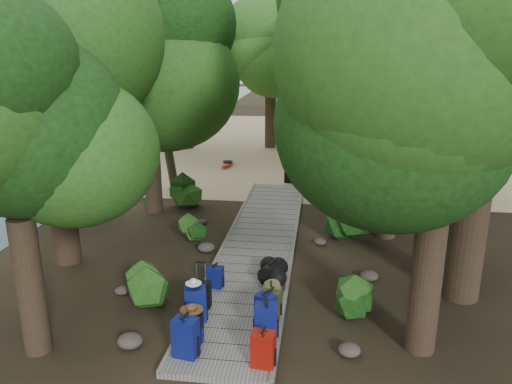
% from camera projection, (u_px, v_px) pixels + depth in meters
% --- Properties ---
extents(ground, '(120.00, 120.00, 0.00)m').
position_uv_depth(ground, '(255.00, 261.00, 13.09)').
color(ground, '#302618').
rests_on(ground, ground).
extents(sand_beach, '(40.00, 22.00, 0.02)m').
position_uv_depth(sand_beach, '(293.00, 144.00, 28.29)').
color(sand_beach, tan).
rests_on(sand_beach, ground).
extents(boardwalk, '(2.00, 12.00, 0.12)m').
position_uv_depth(boardwalk, '(259.00, 244.00, 14.02)').
color(boardwalk, gray).
rests_on(boardwalk, ground).
extents(backpack_left_a, '(0.48, 0.38, 0.81)m').
position_uv_depth(backpack_left_a, '(186.00, 335.00, 8.79)').
color(backpack_left_a, navy).
rests_on(backpack_left_a, boardwalk).
extents(backpack_left_b, '(0.36, 0.26, 0.65)m').
position_uv_depth(backpack_left_b, '(193.00, 326.00, 9.23)').
color(backpack_left_b, black).
rests_on(backpack_left_b, boardwalk).
extents(backpack_left_c, '(0.49, 0.41, 0.79)m').
position_uv_depth(backpack_left_c, '(196.00, 302.00, 9.94)').
color(backpack_left_c, navy).
rests_on(backpack_left_c, boardwalk).
extents(backpack_left_d, '(0.40, 0.32, 0.54)m').
position_uv_depth(backpack_left_d, '(215.00, 276.00, 11.36)').
color(backpack_left_d, navy).
rests_on(backpack_left_d, boardwalk).
extents(backpack_right_a, '(0.43, 0.33, 0.71)m').
position_uv_depth(backpack_right_a, '(263.00, 347.00, 8.53)').
color(backpack_right_a, '#941003').
rests_on(backpack_right_a, boardwalk).
extents(backpack_right_b, '(0.45, 0.33, 0.76)m').
position_uv_depth(backpack_right_b, '(266.00, 319.00, 9.36)').
color(backpack_right_b, navy).
rests_on(backpack_right_b, boardwalk).
extents(backpack_right_c, '(0.45, 0.40, 0.64)m').
position_uv_depth(backpack_right_c, '(265.00, 307.00, 9.92)').
color(backpack_right_c, navy).
rests_on(backpack_right_c, boardwalk).
extents(backpack_right_d, '(0.44, 0.37, 0.59)m').
position_uv_depth(backpack_right_d, '(271.00, 302.00, 10.15)').
color(backpack_right_d, '#2D3617').
rests_on(backpack_right_d, boardwalk).
extents(duffel_right_khaki, '(0.40, 0.56, 0.35)m').
position_uv_depth(duffel_right_khaki, '(271.00, 292.00, 10.81)').
color(duffel_right_khaki, olive).
rests_on(duffel_right_khaki, boardwalk).
extents(duffel_right_black, '(0.68, 0.83, 0.45)m').
position_uv_depth(duffel_right_black, '(273.00, 271.00, 11.69)').
color(duffel_right_black, black).
rests_on(duffel_right_black, boardwalk).
extents(suitcase_on_boardwalk, '(0.39, 0.23, 0.59)m').
position_uv_depth(suitcase_on_boardwalk, '(202.00, 294.00, 10.47)').
color(suitcase_on_boardwalk, black).
rests_on(suitcase_on_boardwalk, boardwalk).
extents(lone_suitcase_on_sand, '(0.47, 0.33, 0.67)m').
position_uv_depth(lone_suitcase_on_sand, '(290.00, 175.00, 20.30)').
color(lone_suitcase_on_sand, black).
rests_on(lone_suitcase_on_sand, sand_beach).
extents(hat_brown, '(0.43, 0.43, 0.13)m').
position_uv_depth(hat_brown, '(191.00, 307.00, 9.15)').
color(hat_brown, '#51351E').
rests_on(hat_brown, backpack_left_b).
extents(hat_white, '(0.32, 0.32, 0.11)m').
position_uv_depth(hat_white, '(193.00, 281.00, 9.84)').
color(hat_white, silver).
rests_on(hat_white, backpack_left_c).
extents(kayak, '(1.03, 3.30, 0.32)m').
position_uv_depth(kayak, '(228.00, 163.00, 23.08)').
color(kayak, '#B1180F').
rests_on(kayak, sand_beach).
extents(sun_lounger, '(0.53, 1.63, 0.53)m').
position_uv_depth(sun_lounger, '(360.00, 171.00, 21.13)').
color(sun_lounger, silver).
rests_on(sun_lounger, sand_beach).
extents(tree_right_a, '(4.73, 4.73, 7.88)m').
position_uv_depth(tree_right_a, '(441.00, 140.00, 8.19)').
color(tree_right_a, black).
rests_on(tree_right_a, ground).
extents(tree_right_b, '(6.30, 6.30, 11.24)m').
position_uv_depth(tree_right_b, '(493.00, 35.00, 9.64)').
color(tree_right_b, black).
rests_on(tree_right_b, ground).
extents(tree_right_c, '(5.64, 5.64, 9.75)m').
position_uv_depth(tree_right_c, '(396.00, 67.00, 13.41)').
color(tree_right_c, black).
rests_on(tree_right_c, ground).
extents(tree_right_d, '(5.99, 5.99, 10.97)m').
position_uv_depth(tree_right_d, '(473.00, 43.00, 14.54)').
color(tree_right_d, black).
rests_on(tree_right_d, ground).
extents(tree_right_e, '(5.39, 5.39, 9.71)m').
position_uv_depth(tree_right_e, '(394.00, 61.00, 18.03)').
color(tree_right_e, black).
rests_on(tree_right_e, ground).
extents(tree_right_f, '(5.26, 5.26, 9.40)m').
position_uv_depth(tree_right_f, '(441.00, 64.00, 19.82)').
color(tree_right_f, black).
rests_on(tree_right_f, ground).
extents(tree_left_a, '(4.09, 4.09, 6.82)m').
position_uv_depth(tree_left_a, '(14.00, 172.00, 8.30)').
color(tree_left_a, black).
rests_on(tree_left_a, ground).
extents(tree_left_b, '(5.33, 5.33, 9.59)m').
position_uv_depth(tree_left_b, '(47.00, 74.00, 11.70)').
color(tree_left_b, black).
rests_on(tree_left_b, ground).
extents(tree_left_c, '(4.72, 4.72, 8.20)m').
position_uv_depth(tree_left_c, '(147.00, 89.00, 15.82)').
color(tree_left_c, black).
rests_on(tree_left_c, ground).
extents(tree_back_a, '(4.82, 4.82, 8.35)m').
position_uv_depth(tree_back_a, '(271.00, 69.00, 26.26)').
color(tree_back_a, black).
rests_on(tree_back_a, ground).
extents(tree_back_b, '(5.73, 5.73, 10.23)m').
position_uv_depth(tree_back_b, '(330.00, 51.00, 26.84)').
color(tree_back_b, black).
rests_on(tree_back_b, ground).
extents(tree_back_c, '(5.60, 5.60, 10.08)m').
position_uv_depth(tree_back_c, '(384.00, 52.00, 26.29)').
color(tree_back_c, black).
rests_on(tree_back_c, ground).
extents(tree_back_d, '(4.86, 4.86, 8.10)m').
position_uv_depth(tree_back_d, '(185.00, 72.00, 26.09)').
color(tree_back_d, black).
rests_on(tree_back_d, ground).
extents(palm_right_a, '(4.74, 4.74, 8.08)m').
position_uv_depth(palm_right_a, '(358.00, 86.00, 17.56)').
color(palm_right_a, '#164212').
rests_on(palm_right_a, ground).
extents(palm_right_b, '(4.28, 4.28, 8.28)m').
position_uv_depth(palm_right_b, '(405.00, 76.00, 21.64)').
color(palm_right_b, '#164212').
rests_on(palm_right_b, ground).
extents(palm_right_c, '(4.35, 4.35, 6.92)m').
position_uv_depth(palm_right_c, '(351.00, 89.00, 23.26)').
color(palm_right_c, '#164212').
rests_on(palm_right_c, ground).
extents(palm_left_a, '(4.66, 4.66, 7.41)m').
position_uv_depth(palm_left_a, '(163.00, 93.00, 18.73)').
color(palm_left_a, '#164212').
rests_on(palm_left_a, ground).
extents(rock_left_a, '(0.48, 0.43, 0.27)m').
position_uv_depth(rock_left_a, '(130.00, 341.00, 9.32)').
color(rock_left_a, '#4C473F').
rests_on(rock_left_a, ground).
extents(rock_left_b, '(0.35, 0.31, 0.19)m').
position_uv_depth(rock_left_b, '(122.00, 290.00, 11.31)').
color(rock_left_b, '#4C473F').
rests_on(rock_left_b, ground).
extents(rock_left_c, '(0.46, 0.41, 0.25)m').
position_uv_depth(rock_left_c, '(206.00, 247.00, 13.62)').
color(rock_left_c, '#4C473F').
rests_on(rock_left_c, ground).
extents(rock_left_d, '(0.27, 0.25, 0.15)m').
position_uv_depth(rock_left_d, '(202.00, 222.00, 15.73)').
color(rock_left_d, '#4C473F').
rests_on(rock_left_d, ground).
extents(rock_right_a, '(0.42, 0.38, 0.23)m').
position_uv_depth(rock_right_a, '(349.00, 350.00, 9.07)').
color(rock_right_a, '#4C473F').
rests_on(rock_right_a, ground).
extents(rock_right_b, '(0.43, 0.39, 0.24)m').
position_uv_depth(rock_right_b, '(369.00, 276.00, 11.96)').
color(rock_right_b, '#4C473F').
rests_on(rock_right_b, ground).
extents(rock_right_c, '(0.34, 0.30, 0.18)m').
position_uv_depth(rock_right_c, '(320.00, 242.00, 14.10)').
color(rock_right_c, '#4C473F').
rests_on(rock_right_c, ground).
extents(rock_right_d, '(0.59, 0.53, 0.32)m').
position_uv_depth(rock_right_d, '(344.00, 211.00, 16.50)').
color(rock_right_d, '#4C473F').
rests_on(rock_right_d, ground).
extents(shrub_left_a, '(0.95, 0.95, 0.86)m').
position_uv_depth(shrub_left_a, '(146.00, 286.00, 10.77)').
color(shrub_left_a, '#1F4B16').
rests_on(shrub_left_a, ground).
extents(shrub_left_b, '(0.81, 0.81, 0.73)m').
position_uv_depth(shrub_left_b, '(193.00, 231.00, 14.18)').
color(shrub_left_b, '#1F4B16').
rests_on(shrub_left_b, ground).
extents(shrub_left_c, '(1.18, 1.18, 1.06)m').
position_uv_depth(shrub_left_c, '(186.00, 191.00, 17.36)').
color(shrub_left_c, '#1F4B16').
rests_on(shrub_left_c, ground).
extents(shrub_right_a, '(0.94, 0.94, 0.84)m').
position_uv_depth(shrub_right_a, '(356.00, 296.00, 10.38)').
color(shrub_right_a, '#1F4B16').
rests_on(shrub_right_a, ground).
extents(shrub_right_b, '(1.32, 1.32, 1.19)m').
position_uv_depth(shrub_right_b, '(346.00, 221.00, 14.28)').
color(shrub_right_b, '#1F4B16').
rests_on(shrub_right_b, ground).
extents(shrub_right_c, '(0.81, 0.81, 0.73)m').
position_uv_depth(shrub_right_c, '(324.00, 191.00, 18.04)').
color(shrub_right_c, '#1F4B16').
rests_on(shrub_right_c, ground).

